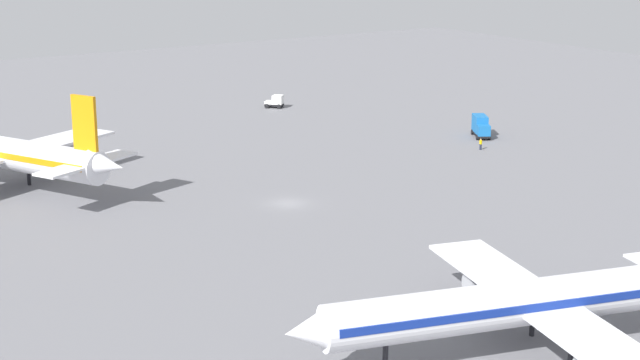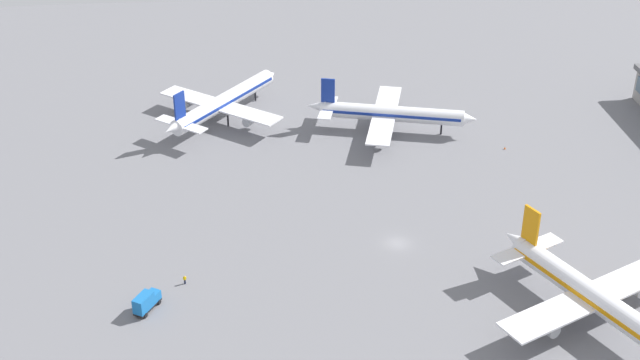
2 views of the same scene
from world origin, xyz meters
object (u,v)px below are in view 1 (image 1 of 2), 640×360
at_px(baggage_tug, 276,101).
at_px(airplane_at_gate, 529,302).
at_px(catering_truck, 481,126).
at_px(ground_crew_worker, 481,144).

bearing_deg(baggage_tug, airplane_at_gate, -64.03).
relative_size(airplane_at_gate, baggage_tug, 10.27).
bearing_deg(catering_truck, airplane_at_gate, -9.11).
relative_size(catering_truck, ground_crew_worker, 3.46).
bearing_deg(ground_crew_worker, catering_truck, 130.65).
distance_m(airplane_at_gate, baggage_tug, 106.46).
bearing_deg(airplane_at_gate, ground_crew_worker, -114.31).
relative_size(airplane_at_gate, ground_crew_worker, 22.86).
relative_size(baggage_tug, ground_crew_worker, 2.23).
xyz_separation_m(airplane_at_gate, catering_truck, (-60.92, 51.06, -2.60)).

